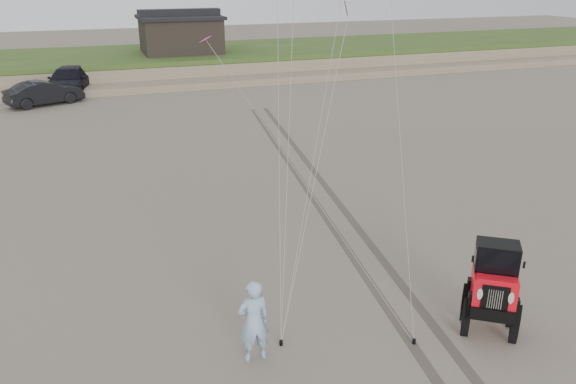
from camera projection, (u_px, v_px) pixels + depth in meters
name	position (u px, v px, depth m)	size (l,w,h in m)	color
ground	(384.00, 335.00, 12.89)	(160.00, 160.00, 0.00)	#6B6054
dune_ridge	(157.00, 64.00, 45.38)	(160.00, 14.25, 1.73)	#7A6B54
cabin	(181.00, 33.00, 44.70)	(6.40, 5.40, 3.35)	black
truck_b	(44.00, 93.00, 34.95)	(1.59, 4.57, 1.51)	black
truck_c	(70.00, 81.00, 38.11)	(2.48, 6.10, 1.77)	black
jeep	(492.00, 299.00, 12.68)	(2.05, 4.75, 1.77)	red
man	(254.00, 321.00, 11.76)	(0.69, 0.46, 1.91)	#82A2CA
stake_main	(281.00, 343.00, 12.52)	(0.08, 0.08, 0.12)	black
stake_aux	(414.00, 342.00, 12.56)	(0.08, 0.08, 0.12)	black
tire_tracks	(325.00, 200.00, 20.52)	(5.22, 29.74, 0.01)	#4C443D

